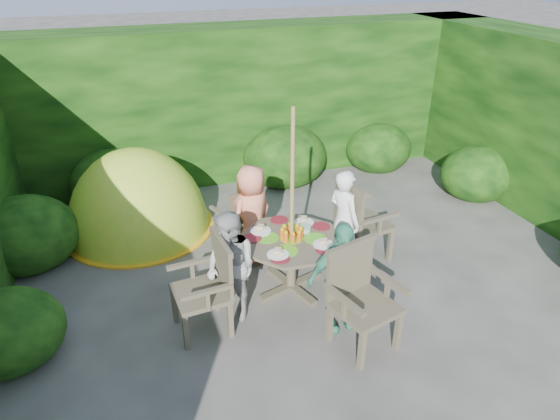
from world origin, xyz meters
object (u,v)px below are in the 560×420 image
object	(u,v)px
garden_chair_right	(359,220)
child_back	(252,215)
patio_table	(292,246)
garden_chair_front	(360,296)
child_front	(340,277)
dome_tent	(141,229)
garden_chair_left	(208,285)
child_right	(343,221)
parasol_pole	(292,206)
garden_chair_back	(240,218)
child_left	(231,267)

from	to	relation	value
garden_chair_right	child_back	distance (m)	1.34
patio_table	garden_chair_right	bearing A→B (deg)	18.56
patio_table	garden_chair_front	xyz separation A→B (m)	(0.33, -1.04, -0.03)
child_front	garden_chair_front	bearing A→B (deg)	-74.88
patio_table	dome_tent	bearing A→B (deg)	127.84
garden_chair_left	child_right	distance (m)	1.90
patio_table	garden_chair_right	size ratio (longest dim) A/B	1.41
child_right	child_front	xyz separation A→B (m)	(-0.52, -1.01, -0.04)
parasol_pole	garden_chair_back	distance (m)	1.27
parasol_pole	garden_chair_right	bearing A→B (deg)	18.60
garden_chair_left	garden_chair_back	bearing A→B (deg)	147.99
child_left	child_right	bearing A→B (deg)	79.42
dome_tent	child_right	bearing A→B (deg)	-27.13
patio_table	garden_chair_left	xyz separation A→B (m)	(-1.04, -0.35, -0.05)
child_back	child_left	bearing A→B (deg)	34.31
child_front	dome_tent	size ratio (longest dim) A/B	0.52
patio_table	child_right	world-z (taller)	child_right
garden_chair_left	child_front	xyz separation A→B (m)	(1.28, -0.41, 0.08)
garden_chair_front	child_front	distance (m)	0.29
parasol_pole	garden_chair_left	distance (m)	1.23
garden_chair_left	child_left	bearing A→B (deg)	106.07
parasol_pole	garden_chair_front	distance (m)	1.22
child_front	garden_chair_right	bearing A→B (deg)	51.12
patio_table	dome_tent	distance (m)	2.62
dome_tent	parasol_pole	bearing A→B (deg)	-42.01
garden_chair_front	patio_table	bearing A→B (deg)	92.79
garden_chair_right	dome_tent	xyz separation A→B (m)	(-2.60, 1.67, -0.56)
parasol_pole	garden_chair_front	world-z (taller)	parasol_pole
parasol_pole	patio_table	bearing A→B (deg)	30.55
parasol_pole	garden_chair_left	size ratio (longest dim) A/B	2.20
child_right	child_left	xyz separation A→B (m)	(-1.52, -0.49, -0.03)
parasol_pole	dome_tent	xyz separation A→B (m)	(-1.56, 2.02, -1.10)
garden_chair_front	child_back	world-z (taller)	child_back
garden_chair_right	child_left	size ratio (longest dim) A/B	0.85
child_back	patio_table	bearing A→B (deg)	79.60
garden_chair_back	parasol_pole	bearing A→B (deg)	87.64
garden_chair_right	child_back	xyz separation A→B (m)	(-1.27, 0.41, 0.08)
garden_chair_back	garden_chair_front	distance (m)	2.19
patio_table	garden_chair_left	size ratio (longest dim) A/B	1.49
parasol_pole	child_left	bearing A→B (deg)	-162.25
parasol_pole	child_left	world-z (taller)	parasol_pole
garden_chair_right	dome_tent	distance (m)	3.14
child_left	child_front	bearing A→B (deg)	34.42
garden_chair_front	child_back	bearing A→B (deg)	92.90
child_front	garden_chair_left	bearing A→B (deg)	158.69
garden_chair_back	garden_chair_right	bearing A→B (deg)	132.77
garden_chair_left	garden_chair_front	size ratio (longest dim) A/B	0.97
garden_chair_left	garden_chair_front	distance (m)	1.53
patio_table	child_back	world-z (taller)	child_back
patio_table	garden_chair_back	size ratio (longest dim) A/B	1.69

